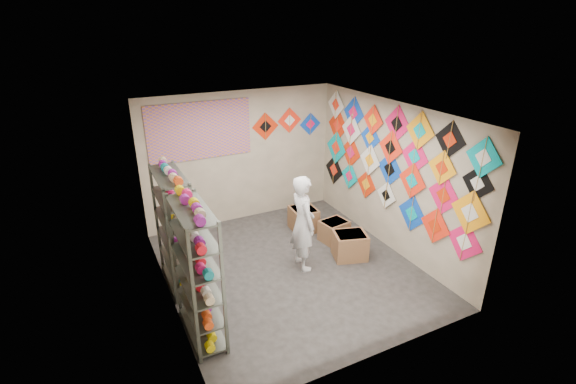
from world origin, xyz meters
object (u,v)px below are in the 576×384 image
shelf_rack_back (175,231)px  carton_c (303,219)px  shelf_rack_front (197,273)px  shopkeeper (303,223)px  carton_b (334,231)px  carton_a (350,245)px

shelf_rack_back → carton_c: bearing=15.1°
shelf_rack_front → shelf_rack_back: 1.30m
shopkeeper → carton_b: 1.27m
carton_c → shopkeeper: bearing=-115.0°
shelf_rack_front → shelf_rack_back: bearing=90.0°
carton_a → carton_c: 1.32m
shelf_rack_front → carton_a: bearing=13.9°
shelf_rack_front → carton_a: shelf_rack_front is taller
shopkeeper → carton_a: 1.08m
shelf_rack_back → carton_a: 3.04m
carton_b → carton_c: bearing=106.7°
carton_a → carton_c: size_ratio=1.06×
shelf_rack_back → carton_a: shelf_rack_back is taller
shelf_rack_back → carton_a: (2.90, -0.58, -0.71)m
shelf_rack_back → carton_b: shelf_rack_back is taller
shopkeeper → carton_b: bearing=-59.0°
shelf_rack_back → carton_c: shelf_rack_back is taller
shelf_rack_front → carton_a: size_ratio=3.35×
shelf_rack_back → carton_a: bearing=-11.3°
shopkeeper → carton_a: size_ratio=2.94×
carton_a → shopkeeper: bearing=-170.7°
shelf_rack_front → carton_a: 3.07m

